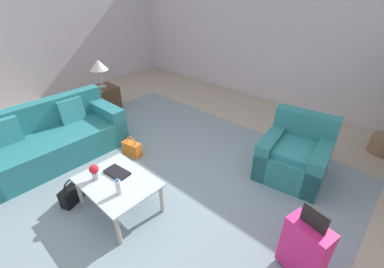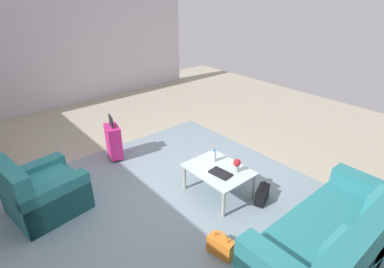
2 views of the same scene
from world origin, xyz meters
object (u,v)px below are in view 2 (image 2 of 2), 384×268
at_px(water_bottle, 214,156).
at_px(coffee_table_book, 220,173).
at_px(flower_vase, 237,164).
at_px(suitcase_magenta, 114,141).
at_px(handbag_black, 262,194).
at_px(couch, 338,243).
at_px(handbag_orange, 221,246).
at_px(armchair, 41,194).
at_px(coffee_table, 218,172).

distance_m(water_bottle, coffee_table_book, 0.38).
xyz_separation_m(flower_vase, suitcase_magenta, (2.22, 0.85, -0.22)).
relative_size(flower_vase, handbag_black, 0.57).
distance_m(coffee_table_book, suitcase_magenta, 2.21).
bearing_deg(coffee_table_book, water_bottle, -35.43).
relative_size(couch, water_bottle, 10.77).
height_order(coffee_table_book, handbag_orange, coffee_table_book).
xyz_separation_m(water_bottle, coffee_table_book, (-0.32, 0.18, -0.08)).
xyz_separation_m(armchair, handbag_orange, (-2.15, -1.37, -0.17)).
bearing_deg(water_bottle, handbag_black, -161.14).
height_order(couch, handbag_orange, couch).
bearing_deg(couch, flower_vase, -1.82).
height_order(coffee_table, suitcase_magenta, suitcase_magenta).
xyz_separation_m(couch, coffee_table, (1.80, 0.10, 0.09)).
height_order(armchair, flower_vase, armchair).
distance_m(armchair, coffee_table_book, 2.53).
height_order(couch, coffee_table, couch).
bearing_deg(armchair, flower_vase, -123.05).
bearing_deg(suitcase_magenta, flower_vase, -159.05).
bearing_deg(handbag_black, water_bottle, 18.86).
distance_m(coffee_table, handbag_orange, 1.21).
height_order(coffee_table, handbag_orange, coffee_table).
distance_m(suitcase_magenta, handbag_black, 2.79).
distance_m(armchair, suitcase_magenta, 1.63).
distance_m(water_bottle, handbag_orange, 1.46).
xyz_separation_m(couch, suitcase_magenta, (3.80, 0.80, 0.05)).
height_order(armchair, suitcase_magenta, armchair).
relative_size(handbag_orange, handbag_black, 1.00).
relative_size(coffee_table_book, handbag_orange, 0.88).
distance_m(armchair, coffee_table, 2.53).
distance_m(couch, coffee_table_book, 1.69).
bearing_deg(flower_vase, couch, 178.18).
distance_m(armchair, flower_vase, 2.78).
bearing_deg(couch, water_bottle, 0.00).
bearing_deg(suitcase_magenta, coffee_table_book, -163.70).
distance_m(armchair, water_bottle, 2.53).
relative_size(armchair, handbag_orange, 2.88).
relative_size(couch, suitcase_magenta, 2.58).
relative_size(suitcase_magenta, handbag_orange, 2.37).
height_order(coffee_table_book, flower_vase, flower_vase).
bearing_deg(coffee_table, armchair, 59.28).
bearing_deg(handbag_orange, handbag_black, -75.69).
bearing_deg(handbag_orange, flower_vase, -55.96).
bearing_deg(couch, handbag_black, -12.02).
bearing_deg(armchair, handbag_orange, -147.57).
bearing_deg(flower_vase, coffee_table_book, 66.50).
bearing_deg(water_bottle, handbag_orange, 139.68).
height_order(coffee_table, water_bottle, water_bottle).
height_order(water_bottle, suitcase_magenta, suitcase_magenta).
bearing_deg(water_bottle, coffee_table_book, 150.64).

